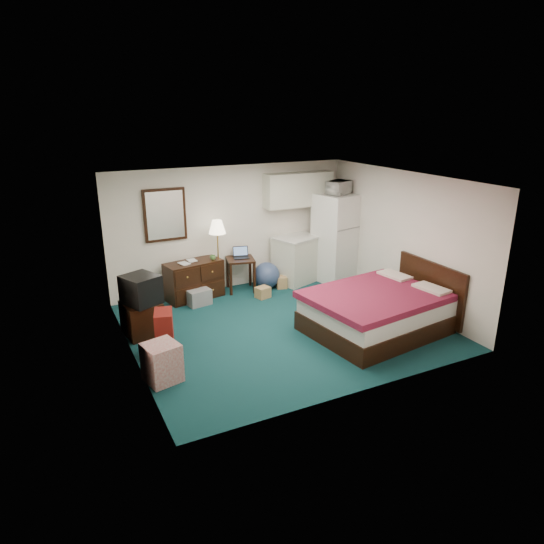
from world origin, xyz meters
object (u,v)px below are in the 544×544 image
floor_lamp (218,258)px  suitcase (164,332)px  desk (241,274)px  dresser (194,280)px  kitchen_counter (296,260)px  fridge (336,238)px  tv_stand (142,318)px  bed (376,312)px

floor_lamp → suitcase: size_ratio=2.24×
floor_lamp → desk: 0.64m
dresser → desk: bearing=-11.2°
kitchen_counter → fridge: fridge is taller
tv_stand → dresser: bearing=34.6°
kitchen_counter → suitcase: kitchen_counter is taller
dresser → desk: dresser is taller
dresser → kitchen_counter: bearing=-11.5°
fridge → suitcase: (-4.17, -1.68, -0.60)m
floor_lamp → fridge: bearing=-5.7°
suitcase → bed: bearing=2.0°
tv_stand → floor_lamp: bearing=24.3°
dresser → suitcase: (-1.10, -1.98, -0.03)m
kitchen_counter → bed: (-0.03, -2.76, -0.14)m
kitchen_counter → tv_stand: (-3.53, -1.14, -0.20)m
dresser → desk: size_ratio=1.61×
desk → fridge: size_ratio=0.36×
fridge → suitcase: size_ratio=2.75×
dresser → kitchen_counter: 2.27m
bed → desk: bearing=106.8°
dresser → tv_stand: 1.73m
bed → suitcase: (-3.34, 0.81, -0.00)m
dresser → desk: 0.98m
floor_lamp → kitchen_counter: bearing=0.6°
desk → dresser: bearing=-167.0°
bed → tv_stand: (-3.50, 1.62, -0.06)m
fridge → bed: bearing=-121.0°
fridge → bed: (-0.83, -2.49, -0.59)m
kitchen_counter → tv_stand: size_ratio=1.58×
tv_stand → desk: bearing=19.1°
floor_lamp → tv_stand: size_ratio=2.50×
floor_lamp → tv_stand: floor_lamp is taller
floor_lamp → tv_stand: bearing=-147.5°
suitcase → dresser: bearing=76.6°
fridge → suitcase: bearing=-170.5°
desk → fridge: 2.19m
fridge → tv_stand: size_ratio=3.07×
desk → bed: bearing=-52.3°
desk → kitchen_counter: 1.29m
tv_stand → suitcase: bearing=-86.7°
kitchen_counter → fridge: (0.80, -0.28, 0.45)m
floor_lamp → bed: 3.28m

